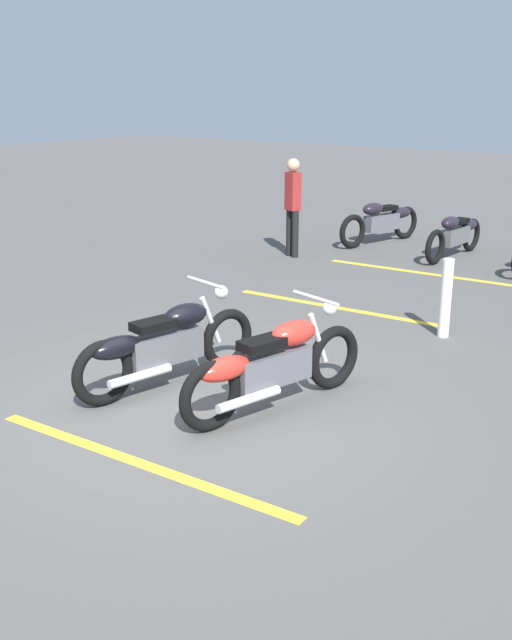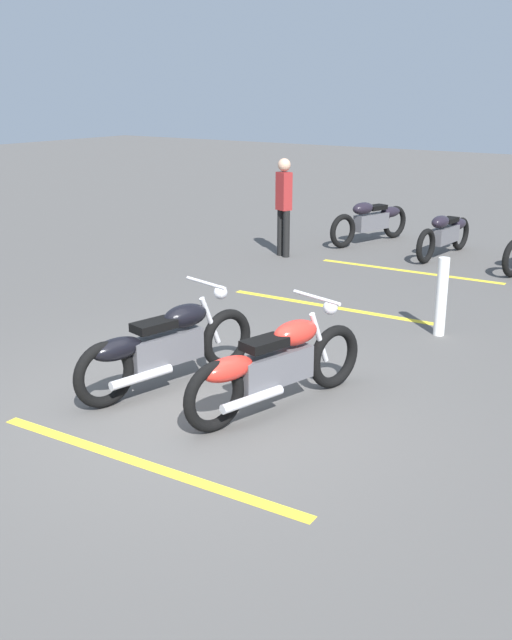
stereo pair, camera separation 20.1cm
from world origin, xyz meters
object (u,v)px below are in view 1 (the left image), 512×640
object	(u,v)px
motorcycle_row_center	(382,220)
motorcycle_row_left	(456,234)
bollard_post	(446,298)
bystander_secondary	(293,203)
motorcycle_bright_foreground	(272,365)
motorcycle_dark_foreground	(164,344)

from	to	relation	value
motorcycle_row_center	motorcycle_row_left	bearing A→B (deg)	93.40
motorcycle_row_center	bollard_post	world-z (taller)	bollard_post
motorcycle_row_center	bystander_secondary	world-z (taller)	bystander_secondary
bystander_secondary	motorcycle_row_left	bearing A→B (deg)	145.82
motorcycle_row_left	bystander_secondary	world-z (taller)	bystander_secondary
motorcycle_bright_foreground	bystander_secondary	distance (m)	6.77
motorcycle_row_center	motorcycle_dark_foreground	bearing A→B (deg)	26.36
motorcycle_bright_foreground	motorcycle_row_center	size ratio (longest dim) A/B	1.02
motorcycle_dark_foreground	bollard_post	world-z (taller)	motorcycle_dark_foreground
motorcycle_bright_foreground	motorcycle_dark_foreground	bearing A→B (deg)	112.93
bollard_post	motorcycle_bright_foreground	bearing A→B (deg)	170.88
motorcycle_row_center	bystander_secondary	distance (m)	2.27
motorcycle_row_center	bollard_post	bearing A→B (deg)	49.80
bollard_post	motorcycle_row_center	bearing A→B (deg)	34.42
motorcycle_bright_foreground	motorcycle_dark_foreground	xyz separation A→B (m)	(-0.18, 1.22, 0.00)
motorcycle_row_left	bystander_secondary	size ratio (longest dim) A/B	1.17
motorcycle_dark_foreground	motorcycle_bright_foreground	bearing A→B (deg)	-69.00
motorcycle_dark_foreground	motorcycle_row_center	xyz separation A→B (m)	(7.99, 1.55, -0.01)
motorcycle_bright_foreground	motorcycle_row_left	size ratio (longest dim) A/B	1.06
motorcycle_row_left	bystander_secondary	bearing A→B (deg)	-50.55
motorcycle_bright_foreground	bollard_post	distance (m)	3.09
bystander_secondary	bollard_post	distance (m)	4.88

